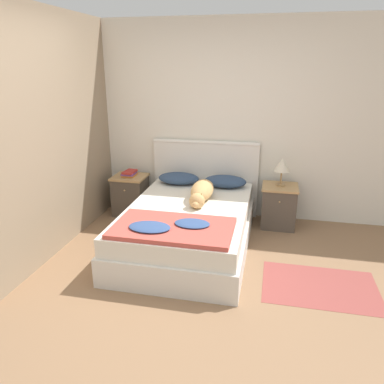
% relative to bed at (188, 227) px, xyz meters
% --- Properties ---
extents(ground_plane, '(16.00, 16.00, 0.00)m').
position_rel_bed_xyz_m(ground_plane, '(0.11, -1.01, -0.24)').
color(ground_plane, '#896647').
extents(wall_back, '(9.00, 0.06, 2.55)m').
position_rel_bed_xyz_m(wall_back, '(0.11, 1.12, 1.03)').
color(wall_back, silver).
rests_on(wall_back, ground_plane).
extents(wall_side_left, '(0.06, 3.10, 2.55)m').
position_rel_bed_xyz_m(wall_side_left, '(-1.42, 0.04, 1.03)').
color(wall_side_left, gray).
rests_on(wall_side_left, ground_plane).
extents(bed, '(1.35, 2.05, 0.49)m').
position_rel_bed_xyz_m(bed, '(0.00, 0.00, 0.00)').
color(bed, silver).
rests_on(bed, ground_plane).
extents(headboard, '(1.43, 0.06, 1.03)m').
position_rel_bed_xyz_m(headboard, '(0.00, 1.05, 0.29)').
color(headboard, silver).
rests_on(headboard, ground_plane).
extents(nightstand_left, '(0.44, 0.43, 0.54)m').
position_rel_bed_xyz_m(nightstand_left, '(-1.00, 0.80, 0.03)').
color(nightstand_left, '#4C4238').
rests_on(nightstand_left, ground_plane).
extents(nightstand_right, '(0.44, 0.43, 0.54)m').
position_rel_bed_xyz_m(nightstand_right, '(1.00, 0.80, 0.03)').
color(nightstand_right, '#4C4238').
rests_on(nightstand_right, ground_plane).
extents(pillow_left, '(0.54, 0.36, 0.14)m').
position_rel_bed_xyz_m(pillow_left, '(-0.31, 0.80, 0.32)').
color(pillow_left, navy).
rests_on(pillow_left, bed).
extents(pillow_right, '(0.54, 0.36, 0.14)m').
position_rel_bed_xyz_m(pillow_right, '(0.31, 0.80, 0.32)').
color(pillow_right, navy).
rests_on(pillow_right, bed).
extents(quilt, '(1.14, 0.68, 0.08)m').
position_rel_bed_xyz_m(quilt, '(-0.01, -0.64, 0.28)').
color(quilt, '#BC4C42').
rests_on(quilt, bed).
extents(dog, '(0.25, 0.79, 0.21)m').
position_rel_bed_xyz_m(dog, '(0.11, 0.24, 0.35)').
color(dog, tan).
rests_on(dog, bed).
extents(book_stack, '(0.18, 0.23, 0.08)m').
position_rel_bed_xyz_m(book_stack, '(-1.00, 0.80, 0.34)').
color(book_stack, orange).
rests_on(book_stack, nightstand_left).
extents(table_lamp, '(0.20, 0.20, 0.35)m').
position_rel_bed_xyz_m(table_lamp, '(1.00, 0.81, 0.56)').
color(table_lamp, '#9E7A4C').
rests_on(table_lamp, nightstand_right).
extents(rug, '(1.06, 0.74, 0.00)m').
position_rel_bed_xyz_m(rug, '(1.40, -0.55, -0.24)').
color(rug, '#93423D').
rests_on(rug, ground_plane).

